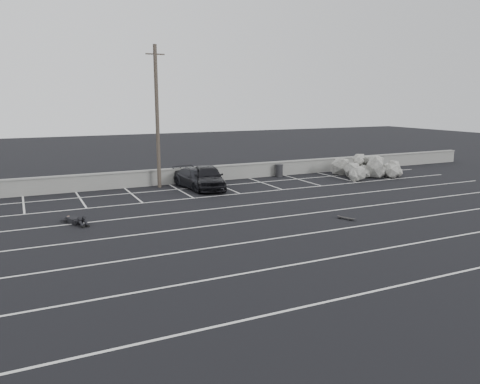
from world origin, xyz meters
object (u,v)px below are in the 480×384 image
car_right (197,178)px  riprap_pile (368,171)px  skateboard (346,218)px  person (73,218)px  trash_bin (279,171)px  utility_pole (157,117)px  car_left (208,177)px

car_right → riprap_pile: 12.89m
car_right → skateboard: 11.27m
person → skateboard: size_ratio=3.24×
person → trash_bin: bearing=6.0°
utility_pole → trash_bin: (9.18, 0.27, -4.09)m
trash_bin → riprap_pile: (5.73, -3.06, 0.02)m
car_left → trash_bin: bearing=30.2°
car_left → skateboard: (3.12, -10.11, -0.69)m
skateboard → utility_pole: bearing=94.1°
car_left → skateboard: 10.61m
trash_bin → car_right: bearing=-167.4°
trash_bin → riprap_pile: 6.49m
car_right → person: size_ratio=1.70×
car_right → riprap_pile: size_ratio=0.83×
riprap_pile → trash_bin: bearing=151.9°
riprap_pile → car_right: bearing=173.4°
trash_bin → person: trash_bin is taller
utility_pole → car_right: bearing=-32.0°
riprap_pile → skateboard: (-9.13, -9.17, -0.41)m
utility_pole → skateboard: utility_pole is taller
skateboard → car_right: bearing=87.3°
utility_pole → riprap_pile: (14.91, -2.79, -4.07)m
person → car_left: bearing=10.9°
person → utility_pole: bearing=29.4°
skateboard → riprap_pile: bearing=23.4°
car_left → car_right: 0.78m
person → skateboard: bearing=-42.1°
utility_pole → car_left: bearing=-34.7°
trash_bin → person: (-15.28, -7.22, -0.23)m
car_right → trash_bin: size_ratio=4.76×
car_left → utility_pole: 4.98m
car_right → person: (-8.21, -5.63, -0.39)m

